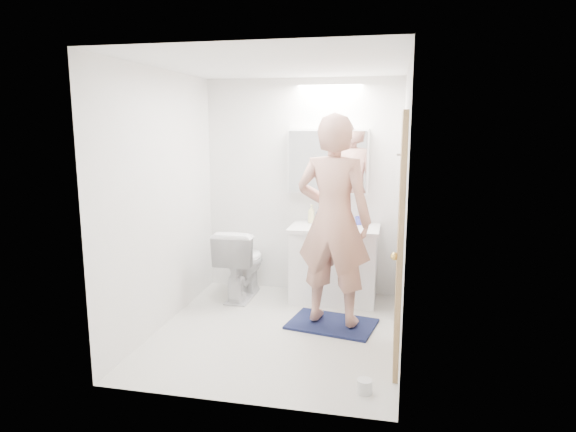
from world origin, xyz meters
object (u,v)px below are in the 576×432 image
(toilet, at_px, (241,263))
(toilet_paper_roll, at_px, (364,386))
(vanity_cabinet, at_px, (334,265))
(medicine_cabinet, at_px, (328,161))
(soap_bottle_b, at_px, (321,215))
(soap_bottle_a, at_px, (311,214))
(toothbrush_cup, at_px, (359,221))
(person, at_px, (334,220))

(toilet, height_order, toilet_paper_roll, toilet)
(vanity_cabinet, xyz_separation_m, medicine_cabinet, (-0.11, 0.21, 1.11))
(medicine_cabinet, relative_size, soap_bottle_b, 4.94)
(medicine_cabinet, xyz_separation_m, soap_bottle_b, (-0.07, -0.03, -0.59))
(vanity_cabinet, height_order, soap_bottle_b, soap_bottle_b)
(soap_bottle_a, relative_size, toothbrush_cup, 2.20)
(toilet, relative_size, soap_bottle_a, 3.82)
(soap_bottle_a, bearing_deg, toilet, -160.24)
(person, height_order, toilet_paper_roll, person)
(vanity_cabinet, bearing_deg, medicine_cabinet, 117.44)
(soap_bottle_a, xyz_separation_m, toilet_paper_roll, (0.73, -2.04, -0.87))
(vanity_cabinet, height_order, medicine_cabinet, medicine_cabinet)
(medicine_cabinet, relative_size, toothbrush_cup, 9.43)
(vanity_cabinet, xyz_separation_m, person, (0.07, -0.72, 0.64))
(medicine_cabinet, xyz_separation_m, toilet_paper_roll, (0.56, -2.10, -1.45))
(soap_bottle_a, bearing_deg, person, -67.90)
(soap_bottle_b, bearing_deg, soap_bottle_a, -163.79)
(toilet, height_order, soap_bottle_b, soap_bottle_b)
(toilet_paper_roll, bearing_deg, toilet, 129.61)
(soap_bottle_a, distance_m, toothbrush_cup, 0.53)
(vanity_cabinet, xyz_separation_m, toothbrush_cup, (0.25, 0.16, 0.47))
(vanity_cabinet, bearing_deg, soap_bottle_b, 134.31)
(person, bearing_deg, toilet, -18.16)
(vanity_cabinet, distance_m, toothbrush_cup, 0.56)
(toilet, relative_size, soap_bottle_b, 4.40)
(soap_bottle_b, distance_m, toothbrush_cup, 0.42)
(person, distance_m, toilet_paper_roll, 1.58)
(medicine_cabinet, bearing_deg, toilet_paper_roll, -74.98)
(toothbrush_cup, bearing_deg, toilet_paper_roll, -84.18)
(toothbrush_cup, bearing_deg, toilet, -167.71)
(vanity_cabinet, distance_m, toilet_paper_roll, 1.98)
(toothbrush_cup, bearing_deg, medicine_cabinet, 171.99)
(medicine_cabinet, xyz_separation_m, toilet, (-0.91, -0.32, -1.11))
(vanity_cabinet, xyz_separation_m, toilet, (-1.02, -0.11, 0.00))
(vanity_cabinet, bearing_deg, toothbrush_cup, 33.02)
(toilet, distance_m, toilet_paper_roll, 2.33)
(medicine_cabinet, bearing_deg, soap_bottle_b, -155.78)
(vanity_cabinet, distance_m, soap_bottle_a, 0.62)
(toilet, height_order, toothbrush_cup, toothbrush_cup)
(medicine_cabinet, bearing_deg, soap_bottle_a, -160.55)
(toilet, distance_m, toothbrush_cup, 1.38)
(person, bearing_deg, toilet_paper_roll, 118.71)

